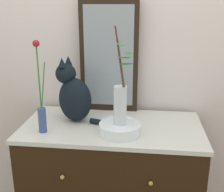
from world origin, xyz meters
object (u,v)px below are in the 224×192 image
mirror_leaning (109,57)px  bowl_porcelain (120,128)px  sideboard (112,188)px  vase_slim_green (41,107)px  vase_glass_clear (120,101)px  cat_sitting (74,95)px

mirror_leaning → bowl_porcelain: 0.50m
bowl_porcelain → sideboard: bearing=117.4°
vase_slim_green → vase_glass_clear: size_ratio=0.97×
sideboard → mirror_leaning: (-0.05, 0.25, 0.80)m
vase_slim_green → bowl_porcelain: size_ratio=2.22×
cat_sitting → mirror_leaning: bearing=47.5°
cat_sitting → vase_glass_clear: 0.33m
sideboard → bowl_porcelain: size_ratio=4.61×
mirror_leaning → vase_slim_green: (-0.32, -0.39, -0.22)m
mirror_leaning → vase_slim_green: bearing=-129.8°
cat_sitting → bowl_porcelain: bearing=-27.9°
sideboard → bowl_porcelain: (0.06, -0.11, 0.47)m
cat_sitting → vase_slim_green: bearing=-126.6°
sideboard → cat_sitting: size_ratio=2.48×
sideboard → mirror_leaning: 0.84m
mirror_leaning → cat_sitting: 0.34m
cat_sitting → bowl_porcelain: cat_sitting is taller
cat_sitting → vase_glass_clear: (0.29, -0.16, 0.03)m
vase_glass_clear → sideboard: bearing=117.4°
mirror_leaning → cat_sitting: mirror_leaning is taller
mirror_leaning → vase_glass_clear: bearing=-73.4°
vase_glass_clear → bowl_porcelain: bearing=119.1°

